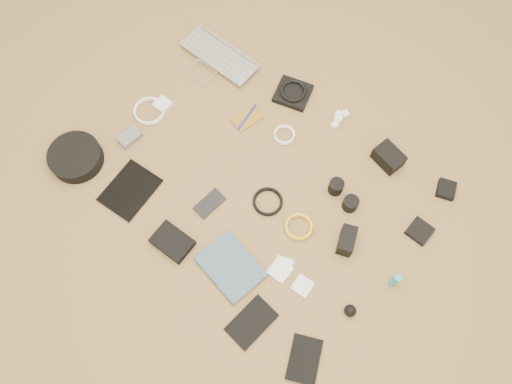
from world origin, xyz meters
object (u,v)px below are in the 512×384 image
Objects in this scene: headphone_case at (76,157)px; paperback at (213,282)px; phone at (209,204)px; laptop at (212,63)px; dslr_camera at (389,157)px; tablet at (130,190)px.

paperback is at bearing -2.53° from headphone_case.
phone is 0.58× the size of headphone_case.
phone is 0.54× the size of paperback.
laptop is 0.91m from dslr_camera.
phone is at bearing -49.51° from laptop.
tablet is at bearing 8.33° from headphone_case.
laptop is at bearing 97.27° from tablet.
laptop is at bearing 80.36° from headphone_case.
dslr_camera is 0.54× the size of tablet.
dslr_camera is 0.55× the size of headphone_case.
headphone_case is at bearing -154.37° from phone.
dslr_camera reaches higher than laptop.
headphone_case is (-0.12, -0.73, 0.02)m from laptop.
dslr_camera is at bearing 41.40° from tablet.
dslr_camera reaches higher than headphone_case.
laptop is at bearing 50.81° from paperback.
laptop is 0.71m from tablet.
dslr_camera is at bearing 38.83° from headphone_case.
dslr_camera is 0.89m from paperback.
headphone_case reaches higher than paperback.
tablet is 1.76× the size of phone.
tablet is 0.34m from phone.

